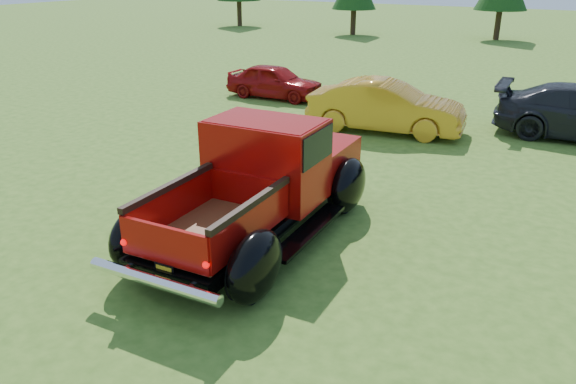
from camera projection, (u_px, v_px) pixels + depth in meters
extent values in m
plane|color=#385D1A|center=(304.00, 252.00, 9.36)|extent=(120.00, 120.00, 0.00)
cylinder|color=#332114|center=(239.00, 13.00, 43.25)|extent=(0.36, 0.36, 1.87)
cylinder|color=#332114|center=(353.00, 22.00, 37.86)|extent=(0.36, 0.36, 1.66)
cylinder|color=#332114|center=(498.00, 25.00, 35.26)|extent=(0.36, 0.36, 1.80)
cylinder|color=black|center=(147.00, 245.00, 8.68)|extent=(0.30, 0.88, 0.87)
cylinder|color=black|center=(249.00, 273.00, 7.89)|extent=(0.30, 0.88, 0.87)
cylinder|color=black|center=(259.00, 175.00, 11.54)|extent=(0.30, 0.88, 0.87)
cylinder|color=black|center=(343.00, 190.00, 10.76)|extent=(0.30, 0.88, 0.87)
cube|color=black|center=(257.00, 211.00, 9.74)|extent=(1.77, 5.18, 0.22)
cube|color=#990B08|center=(302.00, 157.00, 11.05)|extent=(1.93, 1.72, 0.67)
cube|color=silver|center=(319.00, 146.00, 11.74)|extent=(1.74, 0.15, 0.54)
cube|color=#990B08|center=(267.00, 160.00, 9.75)|extent=(1.99, 1.34, 1.41)
cube|color=black|center=(266.00, 139.00, 9.60)|extent=(2.03, 1.24, 0.54)
cube|color=#990B08|center=(266.00, 122.00, 9.49)|extent=(1.90, 1.23, 0.09)
cube|color=brown|center=(211.00, 232.00, 8.55)|extent=(1.57, 2.24, 0.05)
cube|color=#990B08|center=(171.00, 206.00, 8.76)|extent=(0.16, 2.18, 0.57)
cube|color=#990B08|center=(252.00, 225.00, 8.13)|extent=(0.16, 2.18, 0.57)
cube|color=#990B08|center=(248.00, 191.00, 9.34)|extent=(1.47, 0.13, 0.57)
cube|color=#990B08|center=(164.00, 245.00, 7.55)|extent=(1.47, 0.14, 0.57)
cube|color=black|center=(170.00, 186.00, 8.63)|extent=(0.20, 2.18, 0.10)
cube|color=black|center=(252.00, 203.00, 8.01)|extent=(0.20, 2.18, 0.10)
ellipsoid|color=black|center=(140.00, 236.00, 8.67)|extent=(0.56, 1.18, 0.96)
ellipsoid|color=black|center=(256.00, 266.00, 7.80)|extent=(0.56, 1.18, 0.96)
ellipsoid|color=black|center=(254.00, 168.00, 11.54)|extent=(0.56, 1.18, 0.96)
ellipsoid|color=black|center=(348.00, 185.00, 10.66)|extent=(0.56, 1.18, 0.96)
cube|color=black|center=(206.00, 208.00, 10.18)|extent=(0.46, 2.30, 0.07)
cube|color=black|center=(309.00, 231.00, 9.31)|extent=(0.46, 2.30, 0.07)
cylinder|color=silver|center=(154.00, 281.00, 7.48)|extent=(2.13, 0.28, 0.17)
cube|color=black|center=(164.00, 270.00, 7.65)|extent=(0.33, 0.03, 0.16)
cube|color=gold|center=(164.00, 270.00, 7.64)|extent=(0.26, 0.02, 0.11)
sphere|color=#CC0505|center=(124.00, 242.00, 7.86)|extent=(0.10, 0.10, 0.10)
sphere|color=#CC0505|center=(206.00, 265.00, 7.27)|extent=(0.10, 0.10, 0.10)
imported|color=maroon|center=(275.00, 81.00, 19.96)|extent=(3.53, 1.52, 1.19)
imported|color=orange|center=(386.00, 107.00, 15.87)|extent=(4.53, 2.11, 1.44)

